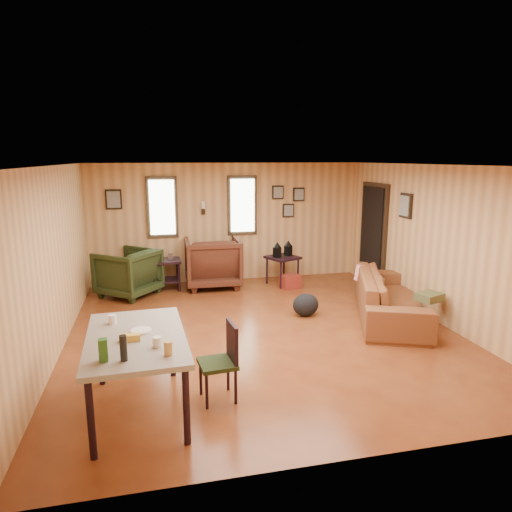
{
  "coord_description": "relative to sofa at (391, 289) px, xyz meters",
  "views": [
    {
      "loc": [
        -1.5,
        -6.14,
        2.5
      ],
      "look_at": [
        0.0,
        0.4,
        1.05
      ],
      "focal_mm": 32.0,
      "sensor_mm": 36.0,
      "label": 1
    }
  ],
  "objects": [
    {
      "name": "sofa_pillows",
      "position": [
        0.12,
        0.04,
        0.02
      ],
      "size": [
        0.85,
        1.55,
        0.32
      ],
      "rotation": [
        0.0,
        0.0,
        0.34
      ],
      "color": "brown",
      "rests_on": "sofa"
    },
    {
      "name": "room",
      "position": [
        -1.96,
        0.13,
        0.74
      ],
      "size": [
        5.54,
        6.04,
        2.44
      ],
      "color": "brown",
      "rests_on": "ground"
    },
    {
      "name": "side_table",
      "position": [
        -1.13,
        2.24,
        0.13
      ],
      "size": [
        0.73,
        0.73,
        0.88
      ],
      "rotation": [
        0.0,
        0.0,
        0.41
      ],
      "color": "black",
      "rests_on": "ground"
    },
    {
      "name": "backpack",
      "position": [
        -1.28,
        0.36,
        -0.29
      ],
      "size": [
        0.44,
        0.34,
        0.37
      ],
      "rotation": [
        0.0,
        0.0,
        0.05
      ],
      "color": "black",
      "rests_on": "ground"
    },
    {
      "name": "recliner_green",
      "position": [
        -4.1,
        2.15,
        0.01
      ],
      "size": [
        1.26,
        1.26,
        0.95
      ],
      "primitive_type": "imported",
      "rotation": [
        0.0,
        0.0,
        -2.26
      ],
      "color": "#242F15",
      "rests_on": "ground"
    },
    {
      "name": "recliner_brown",
      "position": [
        -2.51,
        2.41,
        0.07
      ],
      "size": [
        1.08,
        1.01,
        1.08
      ],
      "primitive_type": "imported",
      "rotation": [
        0.0,
        0.0,
        3.11
      ],
      "color": "#462015",
      "rests_on": "ground"
    },
    {
      "name": "sofa",
      "position": [
        0.0,
        0.0,
        0.0
      ],
      "size": [
        1.54,
        2.49,
        0.94
      ],
      "primitive_type": "imported",
      "rotation": [
        0.0,
        0.0,
        1.19
      ],
      "color": "brown",
      "rests_on": "ground"
    },
    {
      "name": "dining_table",
      "position": [
        -3.84,
        -1.96,
        0.26
      ],
      "size": [
        1.01,
        1.6,
        1.03
      ],
      "rotation": [
        0.0,
        0.0,
        0.04
      ],
      "color": "gray",
      "rests_on": "ground"
    },
    {
      "name": "end_table",
      "position": [
        -3.42,
        2.4,
        -0.06
      ],
      "size": [
        0.58,
        0.53,
        0.72
      ],
      "rotation": [
        0.0,
        0.0,
        0.03
      ],
      "color": "black",
      "rests_on": "ground"
    },
    {
      "name": "cooler",
      "position": [
        -1.05,
        1.94,
        -0.34
      ],
      "size": [
        0.42,
        0.34,
        0.26
      ],
      "rotation": [
        0.0,
        0.0,
        0.23
      ],
      "color": "maroon",
      "rests_on": "ground"
    },
    {
      "name": "dining_chair",
      "position": [
        -2.97,
        -1.89,
        -0.0
      ],
      "size": [
        0.41,
        0.41,
        0.83
      ],
      "rotation": [
        0.0,
        0.0,
        0.09
      ],
      "color": "#242F15",
      "rests_on": "ground"
    }
  ]
}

